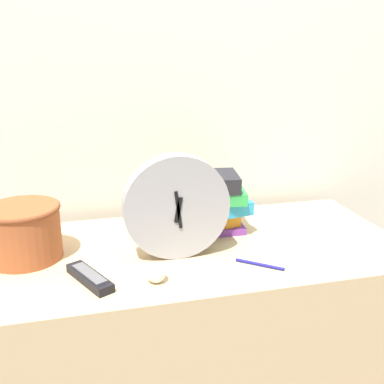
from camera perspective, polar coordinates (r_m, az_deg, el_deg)
The scene contains 8 objects.
wall_back at distance 1.40m, azimuth -4.92°, elevation 17.58°, with size 6.00×0.04×2.40m.
desk at distance 1.37m, azimuth -1.56°, elevation -20.59°, with size 1.19×0.52×0.71m.
desk_clock at distance 1.09m, azimuth -1.99°, elevation -1.91°, with size 0.26×0.05×0.26m.
book_stack at distance 1.25m, azimuth 1.82°, elevation -1.51°, with size 0.24×0.18×0.17m.
basket at distance 1.17m, azimuth -20.62°, elevation -4.58°, with size 0.19×0.19×0.14m.
tv_remote at distance 1.04m, azimuth -12.88°, elevation -10.54°, with size 0.10×0.15×0.02m.
crumpled_paper_ball at distance 1.01m, azimuth -4.61°, elevation -10.18°, with size 0.05×0.05×0.05m.
pen at distance 1.10m, azimuth 8.60°, elevation -9.08°, with size 0.10×0.08×0.01m.
Camera 1 is at (-0.22, -0.79, 1.21)m, focal length 42.00 mm.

